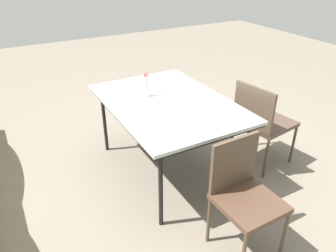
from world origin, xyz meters
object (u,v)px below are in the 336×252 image
(chair_near_left, at_px, (261,119))
(chair_end_left, at_px, (243,191))
(dining_table, at_px, (168,106))
(flower_vase, at_px, (147,86))

(chair_near_left, relative_size, chair_end_left, 1.02)
(dining_table, height_order, chair_near_left, chair_near_left)
(chair_near_left, xyz_separation_m, flower_vase, (0.57, 1.00, 0.36))
(dining_table, bearing_deg, flower_vase, 28.47)
(chair_end_left, bearing_deg, flower_vase, -86.11)
(chair_end_left, bearing_deg, chair_near_left, -140.12)
(chair_end_left, distance_m, flower_vase, 1.39)
(dining_table, relative_size, chair_end_left, 1.72)
(chair_near_left, xyz_separation_m, chair_end_left, (-0.77, 0.89, -0.01))
(dining_table, distance_m, chair_end_left, 1.14)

